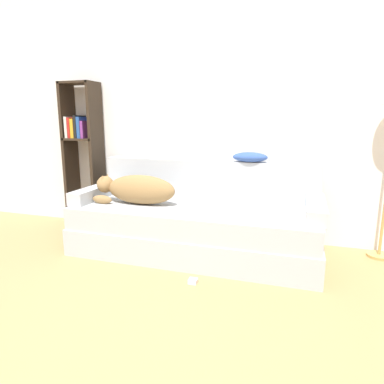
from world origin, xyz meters
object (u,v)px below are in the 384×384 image
(bookshelf, at_px, (82,146))
(power_adapter, at_px, (193,281))
(laptop, at_px, (206,207))
(couch, at_px, (195,229))
(dog, at_px, (137,189))
(throw_pillow, at_px, (250,157))

(bookshelf, distance_m, power_adapter, 2.14)
(laptop, distance_m, power_adapter, 0.71)
(couch, distance_m, power_adapter, 0.67)
(laptop, xyz_separation_m, power_adapter, (0.06, -0.56, -0.44))
(dog, bearing_deg, throw_pillow, 25.03)
(laptop, bearing_deg, throw_pillow, 50.03)
(dog, distance_m, power_adapter, 1.06)
(couch, distance_m, bookshelf, 1.68)
(throw_pillow, bearing_deg, bookshelf, 178.88)
(throw_pillow, height_order, power_adapter, throw_pillow)
(power_adapter, bearing_deg, throw_pillow, 75.43)
(couch, relative_size, throw_pillow, 6.69)
(laptop, height_order, throw_pillow, throw_pillow)
(couch, relative_size, bookshelf, 1.37)
(dog, height_order, power_adapter, dog)
(couch, bearing_deg, throw_pillow, 40.83)
(laptop, bearing_deg, dog, 178.88)
(dog, height_order, laptop, dog)
(bookshelf, height_order, power_adapter, bookshelf)
(throw_pillow, bearing_deg, couch, -139.17)
(bookshelf, bearing_deg, dog, -28.21)
(laptop, relative_size, bookshelf, 0.22)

